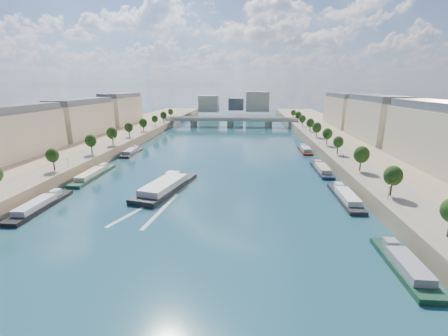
# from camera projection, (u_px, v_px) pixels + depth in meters

# --- Properties ---
(ground) EXTENTS (700.00, 700.00, 0.00)m
(ground) POSITION_uv_depth(u_px,v_px,m) (216.00, 163.00, 138.70)
(ground) COLOR #0C3037
(ground) RESTS_ON ground
(quay_left) EXTENTS (44.00, 520.00, 5.00)m
(quay_left) POSITION_uv_depth(u_px,v_px,m) (67.00, 155.00, 143.50)
(quay_left) COLOR #9E8460
(quay_left) RESTS_ON ground
(quay_right) EXTENTS (44.00, 520.00, 5.00)m
(quay_right) POSITION_uv_depth(u_px,v_px,m) (377.00, 160.00, 132.55)
(quay_right) COLOR #9E8460
(quay_right) RESTS_ON ground
(pave_left) EXTENTS (14.00, 520.00, 0.10)m
(pave_left) POSITION_uv_depth(u_px,v_px,m) (96.00, 150.00, 141.68)
(pave_left) COLOR gray
(pave_left) RESTS_ON quay_left
(pave_right) EXTENTS (14.00, 520.00, 0.10)m
(pave_right) POSITION_uv_depth(u_px,v_px,m) (343.00, 154.00, 133.01)
(pave_right) COLOR gray
(pave_right) RESTS_ON quay_right
(trees_left) EXTENTS (4.80, 268.80, 8.26)m
(trees_left) POSITION_uv_depth(u_px,v_px,m) (101.00, 138.00, 141.98)
(trees_left) COLOR #382B1E
(trees_left) RESTS_ON ground
(trees_right) EXTENTS (4.80, 268.80, 8.26)m
(trees_right) POSITION_uv_depth(u_px,v_px,m) (333.00, 138.00, 141.30)
(trees_right) COLOR #382B1E
(trees_right) RESTS_ON ground
(lamps_left) EXTENTS (0.36, 200.36, 4.28)m
(lamps_left) POSITION_uv_depth(u_px,v_px,m) (94.00, 149.00, 131.00)
(lamps_left) COLOR black
(lamps_left) RESTS_ON ground
(lamps_right) EXTENTS (0.36, 200.36, 4.28)m
(lamps_right) POSITION_uv_depth(u_px,v_px,m) (330.00, 146.00, 137.41)
(lamps_right) COLOR black
(lamps_right) RESTS_ON ground
(buildings_left) EXTENTS (16.00, 226.00, 23.20)m
(buildings_left) POSITION_uv_depth(u_px,v_px,m) (52.00, 122.00, 152.26)
(buildings_left) COLOR #BEAD92
(buildings_left) RESTS_ON ground
(buildings_right) EXTENTS (16.00, 226.00, 23.20)m
(buildings_right) POSITION_uv_depth(u_px,v_px,m) (399.00, 126.00, 139.33)
(buildings_right) COLOR #BEAD92
(buildings_right) RESTS_ON ground
(skyline) EXTENTS (79.00, 42.00, 22.00)m
(skyline) POSITION_uv_depth(u_px,v_px,m) (238.00, 103.00, 345.26)
(skyline) COLOR #BEAD92
(skyline) RESTS_ON ground
(bridge) EXTENTS (112.00, 12.00, 8.15)m
(bridge) POSITION_uv_depth(u_px,v_px,m) (231.00, 121.00, 255.49)
(bridge) COLOR #C1B79E
(bridge) RESTS_ON ground
(tour_barge) EXTENTS (16.48, 33.38, 4.36)m
(tour_barge) POSITION_uv_depth(u_px,v_px,m) (166.00, 187.00, 102.27)
(tour_barge) COLOR black
(tour_barge) RESTS_ON ground
(wake) EXTENTS (13.64, 25.96, 0.04)m
(wake) POSITION_uv_depth(u_px,v_px,m) (151.00, 209.00, 86.78)
(wake) COLOR silver
(wake) RESTS_ON ground
(moored_barges_left) EXTENTS (5.00, 157.69, 3.60)m
(moored_barges_left) POSITION_uv_depth(u_px,v_px,m) (37.00, 208.00, 85.97)
(moored_barges_left) COLOR #1B223C
(moored_barges_left) RESTS_ON ground
(moored_barges_right) EXTENTS (5.00, 162.67, 3.60)m
(moored_barges_right) POSITION_uv_depth(u_px,v_px,m) (348.00, 201.00, 91.05)
(moored_barges_right) COLOR black
(moored_barges_right) RESTS_ON ground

